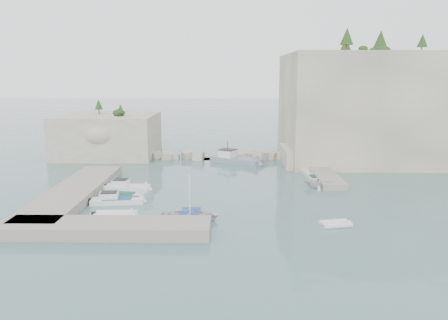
{
  "coord_description": "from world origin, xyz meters",
  "views": [
    {
      "loc": [
        0.63,
        -48.78,
        13.89
      ],
      "look_at": [
        0.0,
        6.0,
        3.0
      ],
      "focal_mm": 35.0,
      "sensor_mm": 36.0,
      "label": 1
    }
  ],
  "objects_px": {
    "motorboat_d": "(117,203)",
    "tender_east_d": "(297,168)",
    "motorboat_b": "(128,190)",
    "tender_east_c": "(307,173)",
    "inflatable_dinghy": "(335,226)",
    "motorboat_e": "(116,218)",
    "tender_east_a": "(318,188)",
    "motorboat_c": "(124,198)",
    "work_boat": "(236,163)",
    "rowboat": "(190,220)",
    "tender_east_b": "(315,181)"
  },
  "relations": [
    {
      "from": "tender_east_c",
      "to": "inflatable_dinghy",
      "type": "bearing_deg",
      "value": 169.23
    },
    {
      "from": "motorboat_b",
      "to": "tender_east_b",
      "type": "distance_m",
      "value": 24.19
    },
    {
      "from": "tender_east_b",
      "to": "work_boat",
      "type": "bearing_deg",
      "value": 38.56
    },
    {
      "from": "tender_east_b",
      "to": "tender_east_d",
      "type": "xyz_separation_m",
      "value": [
        -1.08,
        7.9,
        0.0
      ]
    },
    {
      "from": "inflatable_dinghy",
      "to": "tender_east_a",
      "type": "xyz_separation_m",
      "value": [
        1.15,
        13.79,
        0.0
      ]
    },
    {
      "from": "motorboat_b",
      "to": "motorboat_c",
      "type": "height_order",
      "value": "motorboat_b"
    },
    {
      "from": "motorboat_c",
      "to": "tender_east_d",
      "type": "bearing_deg",
      "value": 46.78
    },
    {
      "from": "motorboat_d",
      "to": "motorboat_b",
      "type": "distance_m",
      "value": 5.63
    },
    {
      "from": "motorboat_d",
      "to": "work_boat",
      "type": "height_order",
      "value": "work_boat"
    },
    {
      "from": "motorboat_e",
      "to": "rowboat",
      "type": "xyz_separation_m",
      "value": [
        7.36,
        -0.64,
        0.0
      ]
    },
    {
      "from": "motorboat_c",
      "to": "work_boat",
      "type": "relative_size",
      "value": 0.52
    },
    {
      "from": "motorboat_c",
      "to": "tender_east_c",
      "type": "distance_m",
      "value": 26.32
    },
    {
      "from": "motorboat_b",
      "to": "rowboat",
      "type": "distance_m",
      "value": 14.09
    },
    {
      "from": "motorboat_d",
      "to": "tender_east_a",
      "type": "xyz_separation_m",
      "value": [
        23.2,
        6.94,
        0.0
      ]
    },
    {
      "from": "inflatable_dinghy",
      "to": "tender_east_c",
      "type": "distance_m",
      "value": 21.66
    },
    {
      "from": "rowboat",
      "to": "tender_east_c",
      "type": "bearing_deg",
      "value": -37.0
    },
    {
      "from": "tender_east_b",
      "to": "tender_east_c",
      "type": "relative_size",
      "value": 0.86
    },
    {
      "from": "motorboat_b",
      "to": "tender_east_b",
      "type": "relative_size",
      "value": 1.48
    },
    {
      "from": "motorboat_b",
      "to": "work_boat",
      "type": "height_order",
      "value": "work_boat"
    },
    {
      "from": "tender_east_d",
      "to": "tender_east_a",
      "type": "bearing_deg",
      "value": -168.76
    },
    {
      "from": "tender_east_d",
      "to": "work_boat",
      "type": "distance_m",
      "value": 9.68
    },
    {
      "from": "motorboat_e",
      "to": "work_boat",
      "type": "relative_size",
      "value": 0.49
    },
    {
      "from": "work_boat",
      "to": "tender_east_c",
      "type": "bearing_deg",
      "value": -4.63
    },
    {
      "from": "motorboat_e",
      "to": "rowboat",
      "type": "bearing_deg",
      "value": -7.16
    },
    {
      "from": "tender_east_a",
      "to": "work_boat",
      "type": "distance_m",
      "value": 17.88
    },
    {
      "from": "tender_east_a",
      "to": "tender_east_d",
      "type": "xyz_separation_m",
      "value": [
        -0.79,
        11.55,
        0.0
      ]
    },
    {
      "from": "motorboat_b",
      "to": "work_boat",
      "type": "xyz_separation_m",
      "value": [
        13.52,
        16.23,
        0.0
      ]
    },
    {
      "from": "tender_east_a",
      "to": "tender_east_b",
      "type": "bearing_deg",
      "value": 9.19
    },
    {
      "from": "motorboat_d",
      "to": "inflatable_dinghy",
      "type": "height_order",
      "value": "motorboat_d"
    },
    {
      "from": "motorboat_e",
      "to": "tender_east_a",
      "type": "relative_size",
      "value": 1.27
    },
    {
      "from": "tender_east_a",
      "to": "tender_east_d",
      "type": "height_order",
      "value": "tender_east_a"
    },
    {
      "from": "motorboat_b",
      "to": "tender_east_c",
      "type": "height_order",
      "value": "motorboat_b"
    },
    {
      "from": "motorboat_b",
      "to": "inflatable_dinghy",
      "type": "distance_m",
      "value": 25.49
    },
    {
      "from": "tender_east_c",
      "to": "work_boat",
      "type": "relative_size",
      "value": 0.51
    },
    {
      "from": "motorboat_d",
      "to": "tender_east_c",
      "type": "relative_size",
      "value": 1.33
    },
    {
      "from": "motorboat_d",
      "to": "rowboat",
      "type": "xyz_separation_m",
      "value": [
        8.41,
        -5.54,
        0.0
      ]
    },
    {
      "from": "motorboat_c",
      "to": "inflatable_dinghy",
      "type": "height_order",
      "value": "motorboat_c"
    },
    {
      "from": "tender_east_d",
      "to": "motorboat_c",
      "type": "bearing_deg",
      "value": 134.12
    },
    {
      "from": "inflatable_dinghy",
      "to": "tender_east_c",
      "type": "relative_size",
      "value": 0.64
    },
    {
      "from": "tender_east_a",
      "to": "tender_east_b",
      "type": "height_order",
      "value": "tender_east_a"
    },
    {
      "from": "tender_east_b",
      "to": "inflatable_dinghy",
      "type": "bearing_deg",
      "value": 171.82
    },
    {
      "from": "motorboat_e",
      "to": "motorboat_b",
      "type": "relative_size",
      "value": 0.75
    },
    {
      "from": "motorboat_b",
      "to": "tender_east_a",
      "type": "relative_size",
      "value": 1.71
    },
    {
      "from": "motorboat_d",
      "to": "inflatable_dinghy",
      "type": "relative_size",
      "value": 2.09
    },
    {
      "from": "motorboat_b",
      "to": "motorboat_c",
      "type": "distance_m",
      "value": 3.75
    },
    {
      "from": "motorboat_d",
      "to": "tender_east_d",
      "type": "height_order",
      "value": "tender_east_d"
    },
    {
      "from": "rowboat",
      "to": "tender_east_d",
      "type": "bearing_deg",
      "value": -31.21
    },
    {
      "from": "tender_east_b",
      "to": "tender_east_c",
      "type": "bearing_deg",
      "value": 0.76
    },
    {
      "from": "motorboat_d",
      "to": "tender_east_d",
      "type": "xyz_separation_m",
      "value": [
        22.41,
        18.49,
        0.0
      ]
    },
    {
      "from": "motorboat_c",
      "to": "tender_east_d",
      "type": "distance_m",
      "value": 27.7
    }
  ]
}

